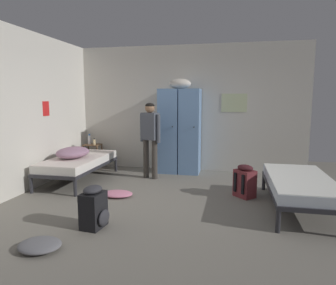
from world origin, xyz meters
The scene contains 14 objects.
ground_plane centered at (0.00, 0.00, 0.00)m, with size 8.15×8.15×0.00m, color slate.
room_backdrop centered at (-1.25, 1.29, 1.42)m, with size 5.21×5.01×2.83m.
locker_bank centered at (-0.15, 2.19, 0.97)m, with size 0.90×0.55×2.07m.
shelf_unit centered at (-2.25, 2.19, 0.35)m, with size 0.38×0.30×0.57m.
bed_right centered at (2.00, 0.27, 0.38)m, with size 0.90×1.90×0.49m.
bed_left_rear centered at (-2.00, 1.04, 0.38)m, with size 0.90×1.90×0.49m.
bedding_heap centered at (-2.06, 0.95, 0.59)m, with size 0.59×0.77×0.21m.
person_traveler centered at (-0.65, 1.56, 0.94)m, with size 0.47×0.30×1.56m.
water_bottle centered at (-2.33, 2.21, 0.68)m, with size 0.07×0.07×0.24m.
lotion_bottle centered at (-2.18, 2.15, 0.64)m, with size 0.06×0.06×0.16m.
backpack_black centered at (-0.70, -0.99, 0.26)m, with size 0.36×0.35×0.55m.
backpack_maroon centered at (1.23, 0.70, 0.26)m, with size 0.42×0.42×0.55m.
clothes_pile_pink centered at (-0.88, 0.27, 0.04)m, with size 0.52×0.38×0.08m.
clothes_pile_grey centered at (-1.03, -1.66, 0.05)m, with size 0.48×0.40×0.11m.
Camera 1 is at (0.99, -4.43, 1.63)m, focal length 32.59 mm.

